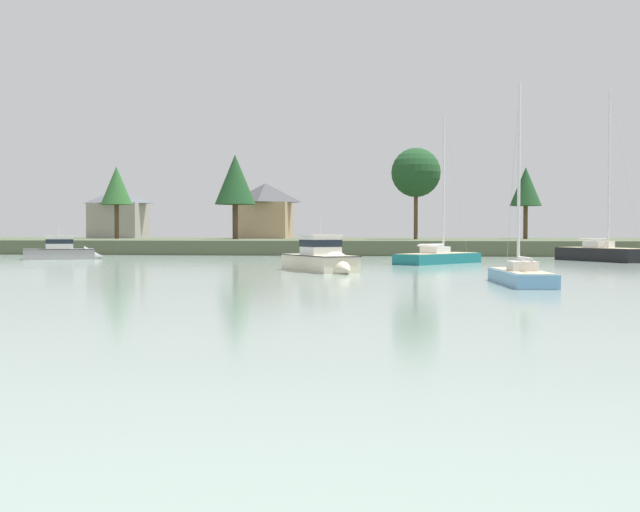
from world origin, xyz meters
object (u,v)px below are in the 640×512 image
Objects in this scene: cruiser_grey at (66,254)px; sailboat_teal at (438,260)px; sailboat_black at (602,258)px; cruiser_cream at (324,264)px; sailboat_skyblue at (521,280)px.

sailboat_teal is at bearing -8.89° from cruiser_grey.
sailboat_black is (47.33, 2.39, -0.19)m from cruiser_grey.
cruiser_cream is 0.79× the size of sailboat_skyblue.
sailboat_black is at bearing 46.68° from cruiser_cream.
sailboat_teal is at bearing 99.08° from sailboat_skyblue.
sailboat_teal reaches higher than sailboat_skyblue.
sailboat_teal is (33.58, -5.25, -0.24)m from cruiser_grey.
sailboat_teal is (6.94, 14.30, -0.25)m from cruiser_cream.
cruiser_grey is 48.11m from sailboat_skyblue.
sailboat_black reaches higher than sailboat_skyblue.
sailboat_teal is (-13.75, -7.64, -0.06)m from sailboat_black.
cruiser_grey is 33.99m from sailboat_teal.
sailboat_black reaches higher than sailboat_teal.
sailboat_teal reaches higher than cruiser_cream.
cruiser_cream is (-20.69, -21.94, 0.19)m from sailboat_black.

